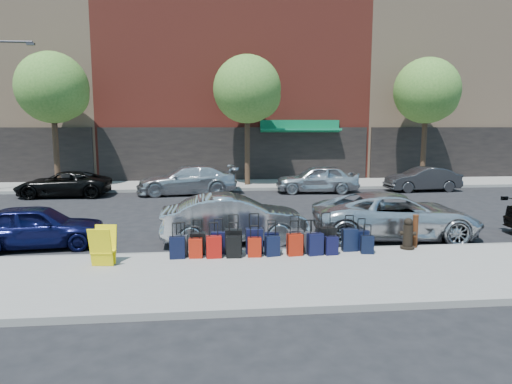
{
  "coord_description": "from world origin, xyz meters",
  "views": [
    {
      "loc": [
        -1.65,
        -16.46,
        3.5
      ],
      "look_at": [
        -0.12,
        -1.5,
        1.31
      ],
      "focal_mm": 32.0,
      "sensor_mm": 36.0,
      "label": 1
    }
  ],
  "objects": [
    {
      "name": "tree_left",
      "position": [
        -9.86,
        9.5,
        5.41
      ],
      "size": [
        3.8,
        3.8,
        7.27
      ],
      "color": "black",
      "rests_on": "sidewalk_far"
    },
    {
      "name": "car_far_0",
      "position": [
        -8.89,
        6.8,
        0.63
      ],
      "size": [
        4.54,
        2.13,
        1.26
      ],
      "primitive_type": "imported",
      "rotation": [
        0.0,
        0.0,
        -1.58
      ],
      "color": "black",
      "rests_on": "ground"
    },
    {
      "name": "suitcase_back_1",
      "position": [
        -2.04,
        -5.07,
        0.4
      ],
      "size": [
        0.35,
        0.21,
        0.81
      ],
      "rotation": [
        0.0,
        0.0,
        -0.04
      ],
      "color": "#A71C0A",
      "rests_on": "sidewalk_near"
    },
    {
      "name": "fire_hydrant",
      "position": [
        3.73,
        -4.77,
        0.55
      ],
      "size": [
        0.44,
        0.39,
        0.86
      ],
      "rotation": [
        0.0,
        0.0,
        -0.36
      ],
      "color": "black",
      "rests_on": "sidewalk_near"
    },
    {
      "name": "car_far_1",
      "position": [
        -2.81,
        6.99,
        0.74
      ],
      "size": [
        5.26,
        2.51,
        1.48
      ],
      "primitive_type": "imported",
      "rotation": [
        0.0,
        0.0,
        -1.48
      ],
      "color": "silver",
      "rests_on": "ground"
    },
    {
      "name": "suitcase_front_3",
      "position": [
        -1.05,
        -4.77,
        0.48
      ],
      "size": [
        0.45,
        0.28,
        1.05
      ],
      "rotation": [
        0.0,
        0.0,
        -0.09
      ],
      "color": "black",
      "rests_on": "sidewalk_near"
    },
    {
      "name": "display_rack",
      "position": [
        -4.24,
        -5.47,
        0.62
      ],
      "size": [
        0.59,
        0.64,
        0.95
      ],
      "rotation": [
        0.0,
        0.0,
        -0.12
      ],
      "color": "yellow",
      "rests_on": "sidewalk_near"
    },
    {
      "name": "sidewalk_near",
      "position": [
        0.0,
        -6.5,
        0.07
      ],
      "size": [
        60.0,
        4.0,
        0.15
      ],
      "primitive_type": "cube",
      "color": "gray",
      "rests_on": "ground"
    },
    {
      "name": "suitcase_front_10",
      "position": [
        2.42,
        -4.79,
        0.42
      ],
      "size": [
        0.37,
        0.22,
        0.88
      ],
      "rotation": [
        0.0,
        0.0,
        0.06
      ],
      "color": "black",
      "rests_on": "sidewalk_near"
    },
    {
      "name": "suitcase_back_10",
      "position": [
        2.46,
        -5.13,
        0.39
      ],
      "size": [
        0.35,
        0.24,
        0.78
      ],
      "rotation": [
        0.0,
        0.0,
        -0.17
      ],
      "color": "black",
      "rests_on": "sidewalk_near"
    },
    {
      "name": "car_near_1",
      "position": [
        -0.93,
        -3.0,
        0.72
      ],
      "size": [
        4.45,
        1.73,
        1.44
      ],
      "primitive_type": "imported",
      "rotation": [
        0.0,
        0.0,
        1.62
      ],
      "color": "#ADB0B4",
      "rests_on": "ground"
    },
    {
      "name": "suitcase_front_7",
      "position": [
        0.96,
        -4.8,
        0.42
      ],
      "size": [
        0.39,
        0.27,
        0.86
      ],
      "rotation": [
        0.0,
        0.0,
        0.21
      ],
      "color": "#404045",
      "rests_on": "sidewalk_near"
    },
    {
      "name": "suitcase_back_2",
      "position": [
        -1.58,
        -5.12,
        0.44
      ],
      "size": [
        0.39,
        0.24,
        0.91
      ],
      "rotation": [
        0.0,
        0.0,
        0.05
      ],
      "color": "#A6100A",
      "rests_on": "sidewalk_near"
    },
    {
      "name": "car_near_2",
      "position": [
        4.13,
        -2.96,
        0.71
      ],
      "size": [
        5.33,
        2.82,
        1.43
      ],
      "primitive_type": "imported",
      "rotation": [
        0.0,
        0.0,
        1.48
      ],
      "color": "silver",
      "rests_on": "ground"
    },
    {
      "name": "curb_far",
      "position": [
        0.0,
        7.98,
        0.07
      ],
      "size": [
        60.0,
        0.08,
        0.15
      ],
      "primitive_type": "cube",
      "color": "gray",
      "rests_on": "ground"
    },
    {
      "name": "car_far_2",
      "position": [
        3.96,
        6.88,
        0.73
      ],
      "size": [
        4.42,
        2.04,
        1.47
      ],
      "primitive_type": "imported",
      "rotation": [
        0.0,
        0.0,
        -1.64
      ],
      "color": "silver",
      "rests_on": "ground"
    },
    {
      "name": "suitcase_front_0",
      "position": [
        -2.43,
        -4.83,
        0.43
      ],
      "size": [
        0.38,
        0.22,
        0.89
      ],
      "rotation": [
        0.0,
        0.0,
        -0.06
      ],
      "color": "#414146",
      "rests_on": "sidewalk_near"
    },
    {
      "name": "suitcase_back_5",
      "position": [
        -0.07,
        -5.1,
        0.42
      ],
      "size": [
        0.39,
        0.27,
        0.85
      ],
      "rotation": [
        0.0,
        0.0,
        0.2
      ],
      "color": "black",
      "rests_on": "sidewalk_near"
    },
    {
      "name": "suitcase_front_6",
      "position": [
        0.57,
        -4.83,
        0.46
      ],
      "size": [
        0.42,
        0.24,
        0.99
      ],
      "rotation": [
        0.0,
        0.0,
        0.05
      ],
      "color": "#3B3B40",
      "rests_on": "sidewalk_near"
    },
    {
      "name": "suitcase_back_0",
      "position": [
        -2.51,
        -5.07,
        0.43
      ],
      "size": [
        0.4,
        0.25,
        0.91
      ],
      "rotation": [
        0.0,
        0.0,
        0.07
      ],
      "color": "black",
      "rests_on": "sidewalk_near"
    },
    {
      "name": "suitcase_front_9",
      "position": [
        2.07,
        -4.83,
        0.46
      ],
      "size": [
        0.41,
        0.24,
        0.98
      ],
      "rotation": [
        0.0,
        0.0,
        0.04
      ],
      "color": "black",
      "rests_on": "sidewalk_near"
    },
    {
      "name": "curb_near",
      "position": [
        0.0,
        -4.48,
        0.07
      ],
      "size": [
        60.0,
        0.08,
        0.15
      ],
      "primitive_type": "cube",
      "color": "gray",
      "rests_on": "ground"
    },
    {
      "name": "suitcase_back_4",
      "position": [
        -0.54,
        -5.13,
        0.4
      ],
      "size": [
        0.35,
        0.21,
        0.82
      ],
      "rotation": [
        0.0,
        0.0,
        -0.05
      ],
      "color": "#A21C0A",
      "rests_on": "sidewalk_near"
    },
    {
      "name": "building_center",
      "position": [
        0.0,
        17.99,
        9.98
      ],
      "size": [
        17.0,
        12.85,
        20.0
      ],
      "color": "maroon",
      "rests_on": "ground"
    },
    {
      "name": "suitcase_front_1",
      "position": [
        -1.99,
        -4.78,
        0.44
      ],
      "size": [
        0.39,
        0.21,
        0.94
      ],
      "rotation": [
        0.0,
        0.0,
        -0.0
      ],
      "color": "black",
      "rests_on": "sidewalk_near"
    },
    {
      "name": "sidewalk_far",
      "position": [
        0.0,
        10.0,
        0.07
      ],
      "size": [
        60.0,
        4.0,
        0.15
      ],
      "primitive_type": "cube",
      "color": "gray",
      "rests_on": "ground"
    },
    {
      "name": "building_right",
      "position": [
        16.0,
        17.99,
        8.98
      ],
      "size": [
        15.0,
        12.12,
        18.0
      ],
      "color": "tan",
      "rests_on": "ground"
    },
    {
      "name": "tree_right",
      "position": [
        11.14,
        9.5,
        5.41
      ],
      "size": [
        3.8,
        3.8,
        7.27
      ],
      "color": "black",
      "rests_on": "sidewalk_far"
    },
    {
      "name": "car_far_3",
      "position": [
        9.75,
        6.87,
        0.65
      ],
      "size": [
        4.01,
        1.57,
        1.3
      ],
      "primitive_type": "imported",
      "rotation": [
        0.0,
        0.0,
        -1.52
      ],
      "color": "#303033",
      "rests_on": "ground"
    },
    {
      "name": "ground",
      "position": [
        0.0,
        0.0,
        0.0
      ],
      "size": [
        120.0,
        120.0,
        0.0
      ],
      "primitive_type": "plane",
      "color": "black",
      "rests_on": "ground"
    },
    {
      "name": "suitcase_front_5",
      "position": [
        -0.05,
        -4.82,
        0.43
      ],
      "size": [
        0.4,
        0.27,
        0.89
      ],
      "rotation": [
        0.0,
        0.0,
        -0.19
      ],
      "color": "black",
      "rests_on": "sidewalk_near"
    },
    {
      "name": "suitcase_back_6",
      "position": [
        0.52,
        -5.11,
        0.44
      ],
      "size": [
        0.41,
        0.28,
        0.92
      ],
      "rotation": [
        0.0,
        0.0,
        0.14
      ],
      "color": "#9C1B0A",
      "rests_on": "sidewalk_near"
    },
    {
      "name": "suitcase_back_3",
      "position": [
        -1.07,
        -5.14,
        0.43
      ],
      "size": [
        0.39,
        0.23,
        0.91
      ],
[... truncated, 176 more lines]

